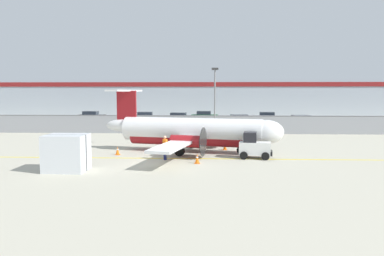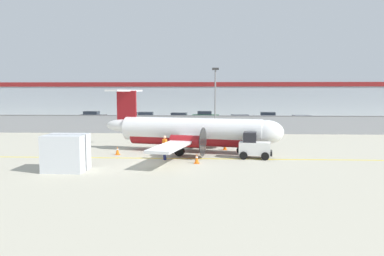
{
  "view_description": "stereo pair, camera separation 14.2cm",
  "coord_description": "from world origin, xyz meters",
  "px_view_note": "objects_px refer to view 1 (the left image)",
  "views": [
    {
      "loc": [
        2.76,
        -24.33,
        4.76
      ],
      "look_at": [
        1.38,
        6.09,
        1.8
      ],
      "focal_mm": 35.0,
      "sensor_mm": 36.0,
      "label": 1
    },
    {
      "loc": [
        2.9,
        -24.33,
        4.76
      ],
      "look_at": [
        1.38,
        6.09,
        1.8
      ],
      "focal_mm": 35.0,
      "sensor_mm": 36.0,
      "label": 2
    }
  ],
  "objects_px": {
    "traffic_cone_near_right": "(197,159)",
    "parked_car_5": "(240,120)",
    "parked_car_1": "(128,117)",
    "parked_car_2": "(146,117)",
    "parked_car_3": "(179,118)",
    "parked_car_7": "(302,121)",
    "cargo_container": "(67,153)",
    "commuter_airplane": "(195,132)",
    "parked_car_4": "(205,116)",
    "traffic_cone_far_left": "(186,143)",
    "parked_car_6": "(266,117)",
    "traffic_cone_far_right": "(118,151)",
    "parked_car_0": "(91,116)",
    "apron_light_pole": "(215,96)",
    "ground_crew_worker": "(165,146)",
    "traffic_cone_near_left": "(225,146)",
    "baggage_tug": "(254,147)"
  },
  "relations": [
    {
      "from": "parked_car_4",
      "to": "parked_car_5",
      "type": "relative_size",
      "value": 0.98
    },
    {
      "from": "commuter_airplane",
      "to": "traffic_cone_near_right",
      "type": "height_order",
      "value": "commuter_airplane"
    },
    {
      "from": "parked_car_7",
      "to": "traffic_cone_far_left",
      "type": "bearing_deg",
      "value": -133.04
    },
    {
      "from": "commuter_airplane",
      "to": "parked_car_4",
      "type": "bearing_deg",
      "value": 102.02
    },
    {
      "from": "traffic_cone_near_right",
      "to": "apron_light_pole",
      "type": "bearing_deg",
      "value": 84.78
    },
    {
      "from": "traffic_cone_far_left",
      "to": "parked_car_1",
      "type": "bearing_deg",
      "value": 113.65
    },
    {
      "from": "parked_car_3",
      "to": "parked_car_0",
      "type": "bearing_deg",
      "value": 171.97
    },
    {
      "from": "traffic_cone_far_right",
      "to": "parked_car_1",
      "type": "xyz_separation_m",
      "value": [
        -5.34,
        28.14,
        0.58
      ]
    },
    {
      "from": "cargo_container",
      "to": "apron_light_pole",
      "type": "height_order",
      "value": "apron_light_pole"
    },
    {
      "from": "parked_car_2",
      "to": "parked_car_1",
      "type": "bearing_deg",
      "value": -170.96
    },
    {
      "from": "traffic_cone_near_right",
      "to": "traffic_cone_far_left",
      "type": "bearing_deg",
      "value": 98.62
    },
    {
      "from": "parked_car_4",
      "to": "traffic_cone_near_right",
      "type": "bearing_deg",
      "value": -87.4
    },
    {
      "from": "parked_car_1",
      "to": "parked_car_2",
      "type": "height_order",
      "value": "same"
    },
    {
      "from": "traffic_cone_near_right",
      "to": "parked_car_5",
      "type": "relative_size",
      "value": 0.15
    },
    {
      "from": "parked_car_2",
      "to": "commuter_airplane",
      "type": "bearing_deg",
      "value": -76.08
    },
    {
      "from": "baggage_tug",
      "to": "apron_light_pole",
      "type": "xyz_separation_m",
      "value": [
        -2.63,
        13.09,
        3.45
      ]
    },
    {
      "from": "parked_car_0",
      "to": "parked_car_5",
      "type": "relative_size",
      "value": 0.97
    },
    {
      "from": "cargo_container",
      "to": "parked_car_3",
      "type": "xyz_separation_m",
      "value": [
        4.15,
        32.96,
        -0.21
      ]
    },
    {
      "from": "traffic_cone_far_right",
      "to": "parked_car_1",
      "type": "relative_size",
      "value": 0.15
    },
    {
      "from": "parked_car_5",
      "to": "parked_car_7",
      "type": "distance_m",
      "value": 8.06
    },
    {
      "from": "parked_car_5",
      "to": "parked_car_1",
      "type": "bearing_deg",
      "value": 154.77
    },
    {
      "from": "parked_car_5",
      "to": "apron_light_pole",
      "type": "height_order",
      "value": "apron_light_pole"
    },
    {
      "from": "parked_car_6",
      "to": "ground_crew_worker",
      "type": "bearing_deg",
      "value": 74.84
    },
    {
      "from": "parked_car_1",
      "to": "parked_car_4",
      "type": "relative_size",
      "value": 0.99
    },
    {
      "from": "commuter_airplane",
      "to": "parked_car_0",
      "type": "xyz_separation_m",
      "value": [
        -17.48,
        28.88,
        -0.71
      ]
    },
    {
      "from": "parked_car_6",
      "to": "parked_car_5",
      "type": "bearing_deg",
      "value": 60.69
    },
    {
      "from": "traffic_cone_near_right",
      "to": "traffic_cone_far_right",
      "type": "relative_size",
      "value": 1.0
    },
    {
      "from": "parked_car_6",
      "to": "parked_car_4",
      "type": "bearing_deg",
      "value": -9.8
    },
    {
      "from": "parked_car_0",
      "to": "parked_car_5",
      "type": "height_order",
      "value": "same"
    },
    {
      "from": "commuter_airplane",
      "to": "parked_car_5",
      "type": "xyz_separation_m",
      "value": [
        5.32,
        21.13,
        -0.71
      ]
    },
    {
      "from": "parked_car_0",
      "to": "parked_car_1",
      "type": "xyz_separation_m",
      "value": [
        6.36,
        -2.41,
        0.0
      ]
    },
    {
      "from": "parked_car_6",
      "to": "parked_car_7",
      "type": "bearing_deg",
      "value": 121.41
    },
    {
      "from": "ground_crew_worker",
      "to": "parked_car_3",
      "type": "height_order",
      "value": "same"
    },
    {
      "from": "traffic_cone_far_left",
      "to": "parked_car_6",
      "type": "xyz_separation_m",
      "value": [
        10.61,
        24.57,
        0.58
      ]
    },
    {
      "from": "traffic_cone_far_right",
      "to": "parked_car_5",
      "type": "relative_size",
      "value": 0.15
    },
    {
      "from": "ground_crew_worker",
      "to": "parked_car_0",
      "type": "xyz_separation_m",
      "value": [
        -15.54,
        32.42,
        -0.06
      ]
    },
    {
      "from": "baggage_tug",
      "to": "traffic_cone_near_left",
      "type": "distance_m",
      "value": 4.37
    },
    {
      "from": "traffic_cone_near_right",
      "to": "parked_car_4",
      "type": "distance_m",
      "value": 34.94
    },
    {
      "from": "traffic_cone_near_left",
      "to": "parked_car_4",
      "type": "distance_m",
      "value": 29.02
    },
    {
      "from": "parked_car_3",
      "to": "parked_car_4",
      "type": "height_order",
      "value": "same"
    },
    {
      "from": "parked_car_7",
      "to": "parked_car_4",
      "type": "bearing_deg",
      "value": 138.91
    },
    {
      "from": "parked_car_3",
      "to": "parked_car_7",
      "type": "xyz_separation_m",
      "value": [
        16.61,
        -5.22,
        0.0
      ]
    },
    {
      "from": "traffic_cone_far_right",
      "to": "commuter_airplane",
      "type": "bearing_deg",
      "value": 16.16
    },
    {
      "from": "parked_car_1",
      "to": "parked_car_7",
      "type": "relative_size",
      "value": 0.98
    },
    {
      "from": "cargo_container",
      "to": "parked_car_5",
      "type": "bearing_deg",
      "value": 66.42
    },
    {
      "from": "parked_car_0",
      "to": "apron_light_pole",
      "type": "relative_size",
      "value": 0.58
    },
    {
      "from": "parked_car_4",
      "to": "parked_car_2",
      "type": "bearing_deg",
      "value": -158.37
    },
    {
      "from": "traffic_cone_far_right",
      "to": "parked_car_4",
      "type": "distance_m",
      "value": 32.39
    },
    {
      "from": "cargo_container",
      "to": "traffic_cone_far_right",
      "type": "xyz_separation_m",
      "value": [
        1.65,
        5.84,
        -0.79
      ]
    },
    {
      "from": "parked_car_1",
      "to": "traffic_cone_far_left",
      "type": "bearing_deg",
      "value": 114.41
    }
  ]
}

